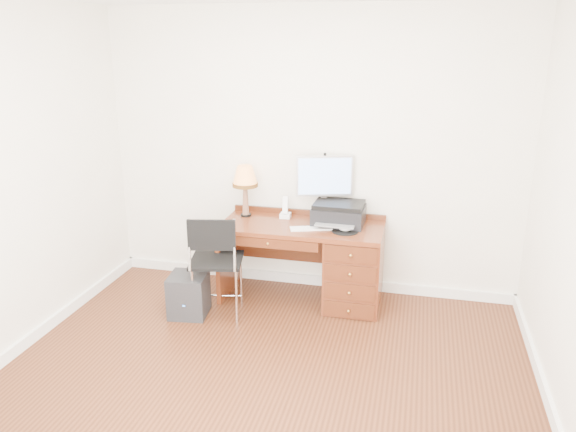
% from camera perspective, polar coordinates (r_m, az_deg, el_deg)
% --- Properties ---
extents(ground, '(4.00, 4.00, 0.00)m').
position_cam_1_polar(ground, '(4.30, -2.73, -16.35)').
color(ground, '#3C1C0D').
rests_on(ground, ground).
extents(room_shell, '(4.00, 4.00, 4.00)m').
position_cam_1_polar(room_shell, '(4.80, -0.61, -11.75)').
color(room_shell, white).
rests_on(room_shell, ground).
extents(desk, '(1.50, 0.67, 0.75)m').
position_cam_1_polar(desk, '(5.26, 4.85, -4.61)').
color(desk, maroon).
rests_on(desk, ground).
extents(monitor, '(0.52, 0.25, 0.62)m').
position_cam_1_polar(monitor, '(5.26, 3.82, 3.71)').
color(monitor, silver).
rests_on(monitor, desk).
extents(keyboard, '(0.39, 0.23, 0.01)m').
position_cam_1_polar(keyboard, '(5.08, 2.36, -1.26)').
color(keyboard, white).
rests_on(keyboard, desk).
extents(mouse_pad, '(0.24, 0.24, 0.05)m').
position_cam_1_polar(mouse_pad, '(5.03, 5.82, -1.44)').
color(mouse_pad, black).
rests_on(mouse_pad, desk).
extents(printer, '(0.48, 0.38, 0.21)m').
position_cam_1_polar(printer, '(5.21, 5.18, 0.27)').
color(printer, black).
rests_on(printer, desk).
extents(leg_lamp, '(0.24, 0.24, 0.50)m').
position_cam_1_polar(leg_lamp, '(5.36, -4.39, 3.74)').
color(leg_lamp, black).
rests_on(leg_lamp, desk).
extents(phone, '(0.10, 0.10, 0.21)m').
position_cam_1_polar(phone, '(5.38, -0.27, 0.47)').
color(phone, white).
rests_on(phone, desk).
extents(pen_cup, '(0.07, 0.07, 0.09)m').
position_cam_1_polar(pen_cup, '(5.32, 3.27, 0.07)').
color(pen_cup, black).
rests_on(pen_cup, desk).
extents(chair, '(0.54, 0.54, 0.96)m').
position_cam_1_polar(chair, '(4.97, -7.60, -4.01)').
color(chair, black).
rests_on(chair, ground).
extents(equipment_box, '(0.37, 0.37, 0.38)m').
position_cam_1_polar(equipment_box, '(5.18, -10.05, -7.89)').
color(equipment_box, black).
rests_on(equipment_box, ground).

